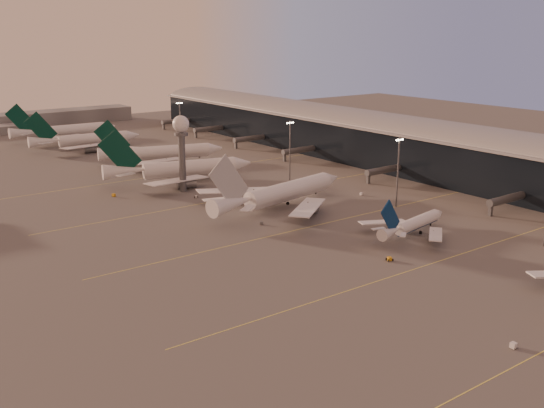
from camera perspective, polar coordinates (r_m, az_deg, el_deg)
ground at (r=157.43m, az=12.20°, el=-7.84°), size 700.00×700.00×0.00m
taxiway_markings at (r=214.35m, az=6.33°, el=-1.26°), size 180.00×185.25×0.02m
terminal at (r=303.09m, az=10.28°, el=5.56°), size 57.00×362.00×23.04m
radar_tower at (r=246.27m, az=-8.13°, el=5.87°), size 6.40×6.40×31.10m
mast_b at (r=227.62m, az=11.23°, el=3.09°), size 3.60×0.56×25.00m
mast_c at (r=263.72m, az=1.62°, el=5.06°), size 3.60×0.56×25.00m
mast_d at (r=337.13m, az=-8.23°, el=7.19°), size 3.60×0.56×25.00m
distant_horizon at (r=437.59m, az=-21.47°, el=6.86°), size 165.00×37.50×9.00m
narrowbody_mid at (r=199.89m, az=12.56°, el=-1.93°), size 35.89×28.40×14.14m
widebody_white at (r=224.07m, az=0.83°, el=0.64°), size 65.52×52.03×23.26m
greentail_a at (r=265.78m, az=-8.22°, el=2.86°), size 62.11×49.53×23.03m
greentail_b at (r=304.39m, az=-9.77°, el=4.35°), size 58.32×46.45×21.74m
greentail_c at (r=349.65m, az=-16.29°, el=5.37°), size 58.53×47.01×21.30m
greentail_d at (r=382.84m, az=-18.06°, el=6.08°), size 61.03×49.24×22.16m
gsv_truck_a at (r=137.92m, az=20.96°, el=-11.46°), size 6.27×2.52×2.50m
gsv_tug_mid at (r=177.22m, az=10.49°, el=-4.88°), size 4.05×3.06×1.03m
gsv_truck_b at (r=218.52m, az=10.29°, el=-0.79°), size 5.84×3.94×2.22m
gsv_truck_c at (r=206.00m, az=-0.93°, el=-1.57°), size 4.60×4.78×1.97m
gsv_catering_b at (r=244.09m, az=8.07°, el=1.24°), size 4.98×2.57×3.99m
gsv_tug_far at (r=239.95m, az=-6.82°, el=0.65°), size 2.85×3.48×0.86m
gsv_truck_d at (r=247.42m, az=-14.08°, el=0.92°), size 3.59×6.20×2.36m
gsv_tug_hangar at (r=301.22m, az=-5.93°, el=3.73°), size 3.76×2.90×0.95m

